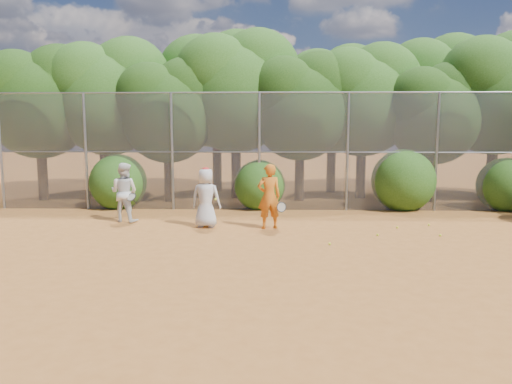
{
  "coord_description": "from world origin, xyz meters",
  "views": [
    {
      "loc": [
        -0.57,
        -11.05,
        2.96
      ],
      "look_at": [
        -1.0,
        2.5,
        1.1
      ],
      "focal_mm": 35.0,
      "sensor_mm": 36.0,
      "label": 1
    }
  ],
  "objects": [
    {
      "name": "tree_9",
      "position": [
        -7.94,
        10.84,
        4.34
      ],
      "size": [
        4.83,
        4.2,
        6.62
      ],
      "color": "black",
      "rests_on": "ground"
    },
    {
      "name": "bush_3",
      "position": [
        7.5,
        6.3,
        0.95
      ],
      "size": [
        1.9,
        1.9,
        1.9
      ],
      "primitive_type": "sphere",
      "color": "#224C13",
      "rests_on": "ground"
    },
    {
      "name": "tree_4",
      "position": [
        0.55,
        8.24,
        3.76
      ],
      "size": [
        4.19,
        3.64,
        5.73
      ],
      "color": "black",
      "rests_on": "ground"
    },
    {
      "name": "tree_5",
      "position": [
        3.06,
        9.04,
        4.05
      ],
      "size": [
        4.51,
        3.92,
        6.17
      ],
      "color": "black",
      "rests_on": "ground"
    },
    {
      "name": "ball_4",
      "position": [
        4.02,
        3.38,
        0.03
      ],
      "size": [
        0.07,
        0.07,
        0.07
      ],
      "primitive_type": "sphere",
      "color": "yellow",
      "rests_on": "ground"
    },
    {
      "name": "player_teen",
      "position": [
        -2.45,
        3.02,
        0.86
      ],
      "size": [
        0.9,
        0.65,
        1.74
      ],
      "rotation": [
        0.0,
        0.0,
        3.01
      ],
      "color": "silver",
      "rests_on": "ground"
    },
    {
      "name": "bush_0",
      "position": [
        -6.0,
        6.3,
        1.0
      ],
      "size": [
        2.0,
        2.0,
        2.0
      ],
      "primitive_type": "sphere",
      "color": "#224C13",
      "rests_on": "ground"
    },
    {
      "name": "tree_3",
      "position": [
        -1.94,
        8.84,
        4.4
      ],
      "size": [
        4.89,
        4.26,
        6.7
      ],
      "color": "black",
      "rests_on": "ground"
    },
    {
      "name": "fence_back",
      "position": [
        -0.12,
        6.0,
        2.05
      ],
      "size": [
        20.05,
        0.09,
        4.03
      ],
      "color": "gray",
      "rests_on": "ground"
    },
    {
      "name": "tree_0",
      "position": [
        -9.44,
        8.04,
        3.93
      ],
      "size": [
        4.38,
        3.81,
        6.0
      ],
      "color": "black",
      "rests_on": "ground"
    },
    {
      "name": "bush_1",
      "position": [
        -1.0,
        6.3,
        0.9
      ],
      "size": [
        1.8,
        1.8,
        1.8
      ],
      "primitive_type": "sphere",
      "color": "#224C13",
      "rests_on": "ground"
    },
    {
      "name": "tree_1",
      "position": [
        -6.94,
        8.54,
        4.16
      ],
      "size": [
        4.64,
        4.03,
        6.35
      ],
      "color": "black",
      "rests_on": "ground"
    },
    {
      "name": "ground",
      "position": [
        0.0,
        0.0,
        0.0
      ],
      "size": [
        80.0,
        80.0,
        0.0
      ],
      "primitive_type": "plane",
      "color": "#9A5822",
      "rests_on": "ground"
    },
    {
      "name": "ball_3",
      "position": [
        0.86,
        0.96,
        0.03
      ],
      "size": [
        0.07,
        0.07,
        0.07
      ],
      "primitive_type": "sphere",
      "color": "yellow",
      "rests_on": "ground"
    },
    {
      "name": "player_yellow",
      "position": [
        -0.64,
        2.9,
        0.92
      ],
      "size": [
        0.87,
        0.59,
        1.85
      ],
      "rotation": [
        0.0,
        0.0,
        3.37
      ],
      "color": "#CC6618",
      "rests_on": "ground"
    },
    {
      "name": "ball_1",
      "position": [
        3.01,
        2.99,
        0.03
      ],
      "size": [
        0.07,
        0.07,
        0.07
      ],
      "primitive_type": "sphere",
      "color": "yellow",
      "rests_on": "ground"
    },
    {
      "name": "bush_2",
      "position": [
        4.0,
        6.3,
        1.1
      ],
      "size": [
        2.2,
        2.2,
        2.2
      ],
      "primitive_type": "sphere",
      "color": "#224C13",
      "rests_on": "ground"
    },
    {
      "name": "tree_6",
      "position": [
        5.55,
        8.03,
        3.47
      ],
      "size": [
        3.86,
        3.36,
        5.29
      ],
      "color": "black",
      "rests_on": "ground"
    },
    {
      "name": "ball_0",
      "position": [
        2.25,
        2.0,
        0.03
      ],
      "size": [
        0.07,
        0.07,
        0.07
      ],
      "primitive_type": "sphere",
      "color": "yellow",
      "rests_on": "ground"
    },
    {
      "name": "tree_2",
      "position": [
        -4.45,
        7.83,
        3.58
      ],
      "size": [
        3.99,
        3.47,
        5.47
      ],
      "color": "black",
      "rests_on": "ground"
    },
    {
      "name": "ball_2",
      "position": [
        3.9,
        2.0,
        0.03
      ],
      "size": [
        0.07,
        0.07,
        0.07
      ],
      "primitive_type": "sphere",
      "color": "yellow",
      "rests_on": "ground"
    },
    {
      "name": "tree_10",
      "position": [
        -2.93,
        11.05,
        4.63
      ],
      "size": [
        5.15,
        4.48,
        7.06
      ],
      "color": "black",
      "rests_on": "ground"
    },
    {
      "name": "tree_11",
      "position": [
        2.06,
        10.64,
        4.16
      ],
      "size": [
        4.64,
        4.03,
        6.35
      ],
      "color": "black",
      "rests_on": "ground"
    },
    {
      "name": "tree_7",
      "position": [
        8.06,
        8.64,
        4.28
      ],
      "size": [
        4.77,
        4.14,
        6.53
      ],
      "color": "black",
      "rests_on": "ground"
    },
    {
      "name": "tree_12",
      "position": [
        6.56,
        11.24,
        4.51
      ],
      "size": [
        5.02,
        4.37,
        6.88
      ],
      "color": "black",
      "rests_on": "ground"
    },
    {
      "name": "player_white",
      "position": [
        -5.04,
        3.77,
        0.9
      ],
      "size": [
        1.02,
        0.9,
        1.8
      ],
      "rotation": [
        0.0,
        0.0,
        2.88
      ],
      "color": "silver",
      "rests_on": "ground"
    }
  ]
}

